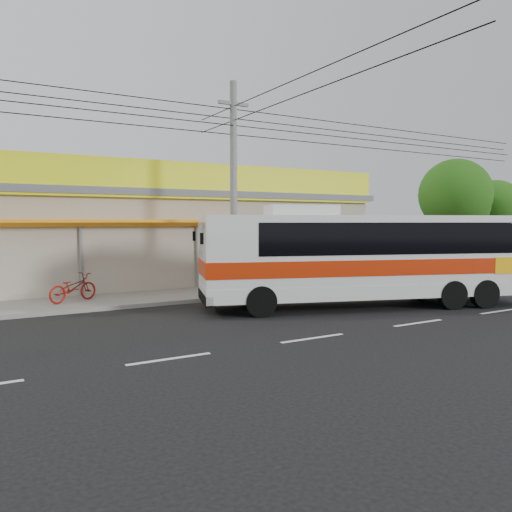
{
  "coord_description": "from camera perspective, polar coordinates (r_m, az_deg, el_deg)",
  "views": [
    {
      "loc": [
        -7.84,
        -13.08,
        3.12
      ],
      "look_at": [
        0.86,
        2.0,
        1.9
      ],
      "focal_mm": 35.0,
      "sensor_mm": 36.0,
      "label": 1
    }
  ],
  "objects": [
    {
      "name": "ground",
      "position": [
        15.56,
        0.96,
        -7.55
      ],
      "size": [
        120.0,
        120.0,
        0.0
      ],
      "primitive_type": "plane",
      "color": "black",
      "rests_on": "ground"
    },
    {
      "name": "sidewalk",
      "position": [
        20.85,
        -7.58,
        -4.42
      ],
      "size": [
        30.0,
        3.2,
        0.15
      ],
      "primitive_type": "cube",
      "color": "gray",
      "rests_on": "ground"
    },
    {
      "name": "lane_markings",
      "position": [
        13.53,
        6.48,
        -9.34
      ],
      "size": [
        50.0,
        0.12,
        0.01
      ],
      "primitive_type": null,
      "color": "silver",
      "rests_on": "ground"
    },
    {
      "name": "storefront_building",
      "position": [
        25.84,
        -12.32,
        2.1
      ],
      "size": [
        22.6,
        9.2,
        5.7
      ],
      "color": "#A99C88",
      "rests_on": "ground"
    },
    {
      "name": "coach_bus",
      "position": [
        18.54,
        13.04,
        0.35
      ],
      "size": [
        12.12,
        6.08,
        3.68
      ],
      "rotation": [
        0.0,
        0.0,
        -0.31
      ],
      "color": "silver",
      "rests_on": "ground"
    },
    {
      "name": "motorbike_red",
      "position": [
        19.59,
        -20.2,
        -3.42
      ],
      "size": [
        2.08,
        1.51,
        1.04
      ],
      "primitive_type": "imported",
      "rotation": [
        0.0,
        0.0,
        2.04
      ],
      "color": "maroon",
      "rests_on": "sidewalk"
    },
    {
      "name": "white_car",
      "position": [
        27.25,
        25.82,
        -1.62
      ],
      "size": [
        4.96,
        3.23,
        1.27
      ],
      "primitive_type": "imported",
      "rotation": [
        0.0,
        0.0,
        1.84
      ],
      "color": "white",
      "rests_on": "ground"
    },
    {
      "name": "utility_pole",
      "position": [
        19.84,
        -2.6,
        15.22
      ],
      "size": [
        34.0,
        14.0,
        8.46
      ],
      "color": "#61615F",
      "rests_on": "ground"
    },
    {
      "name": "tree_near",
      "position": [
        30.29,
        22.04,
        6.25
      ],
      "size": [
        3.97,
        3.97,
        6.59
      ],
      "color": "black",
      "rests_on": "ground"
    },
    {
      "name": "tree_far",
      "position": [
        34.23,
        25.78,
        4.78
      ],
      "size": [
        3.4,
        3.4,
        5.64
      ],
      "color": "black",
      "rests_on": "ground"
    }
  ]
}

